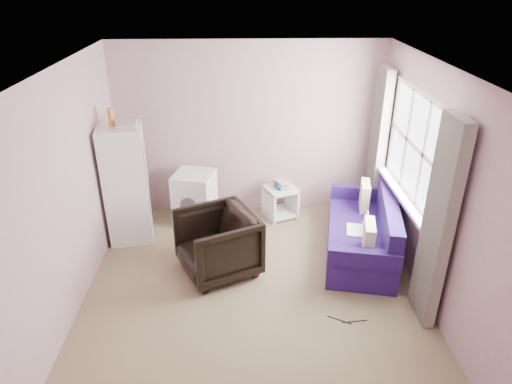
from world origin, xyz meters
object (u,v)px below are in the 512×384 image
at_px(armchair, 217,241).
at_px(washing_machine, 195,197).
at_px(fridge, 126,184).
at_px(side_table, 280,200).
at_px(sofa, 365,234).

xyz_separation_m(armchair, washing_machine, (-0.38, 1.25, -0.04)).
height_order(fridge, washing_machine, fridge).
relative_size(fridge, washing_machine, 2.39).
height_order(washing_machine, side_table, washing_machine).
bearing_deg(washing_machine, sofa, -9.02).
distance_m(fridge, washing_machine, 1.02).
relative_size(armchair, sofa, 0.45).
bearing_deg(washing_machine, fridge, -140.37).
bearing_deg(side_table, washing_machine, -175.33).
bearing_deg(washing_machine, armchair, -59.71).
bearing_deg(sofa, side_table, 145.76).
relative_size(washing_machine, sofa, 0.40).
distance_m(fridge, side_table, 2.20).
xyz_separation_m(armchair, sofa, (1.86, 0.32, -0.14)).
relative_size(fridge, side_table, 3.13).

